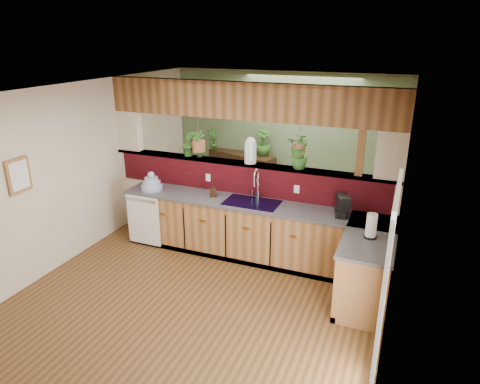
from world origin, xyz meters
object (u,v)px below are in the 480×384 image
at_px(shelving_console, 242,176).
at_px(glass_jar, 250,150).
at_px(paper_towel, 371,226).
at_px(coffee_maker, 343,207).
at_px(dish_stack, 152,184).
at_px(faucet, 257,183).
at_px(soap_dispenser, 213,190).

bearing_deg(shelving_console, glass_jar, -47.93).
height_order(paper_towel, glass_jar, glass_jar).
distance_m(coffee_maker, shelving_console, 3.35).
bearing_deg(coffee_maker, shelving_console, 114.16).
bearing_deg(dish_stack, faucet, 7.46).
height_order(soap_dispenser, paper_towel, paper_towel).
xyz_separation_m(soap_dispenser, glass_jar, (0.47, 0.35, 0.59)).
distance_m(dish_stack, paper_towel, 3.48).
distance_m(coffee_maker, glass_jar, 1.63).
height_order(faucet, paper_towel, faucet).
bearing_deg(glass_jar, shelving_console, 115.55).
bearing_deg(paper_towel, soap_dispenser, 166.69).
height_order(dish_stack, paper_towel, paper_towel).
xyz_separation_m(soap_dispenser, paper_towel, (2.40, -0.57, 0.05)).
distance_m(soap_dispenser, paper_towel, 2.47).
bearing_deg(soap_dispenser, dish_stack, -174.86).
distance_m(dish_stack, glass_jar, 1.69).
bearing_deg(dish_stack, glass_jar, 16.32).
bearing_deg(glass_jar, dish_stack, -163.68).
xyz_separation_m(faucet, coffee_maker, (1.30, -0.15, -0.13)).
relative_size(coffee_maker, paper_towel, 0.89).
height_order(faucet, soap_dispenser, faucet).
relative_size(soap_dispenser, shelving_console, 0.14).
bearing_deg(glass_jar, faucet, -49.84).
bearing_deg(coffee_maker, glass_jar, 143.54).
bearing_deg(dish_stack, coffee_maker, 1.33).
bearing_deg(dish_stack, soap_dispenser, 5.14).
bearing_deg(glass_jar, coffee_maker, -14.11).
distance_m(paper_towel, shelving_console, 4.03).
xyz_separation_m(faucet, paper_towel, (1.74, -0.70, -0.11)).
bearing_deg(shelving_console, faucet, -46.18).
bearing_deg(soap_dispenser, paper_towel, -13.31).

